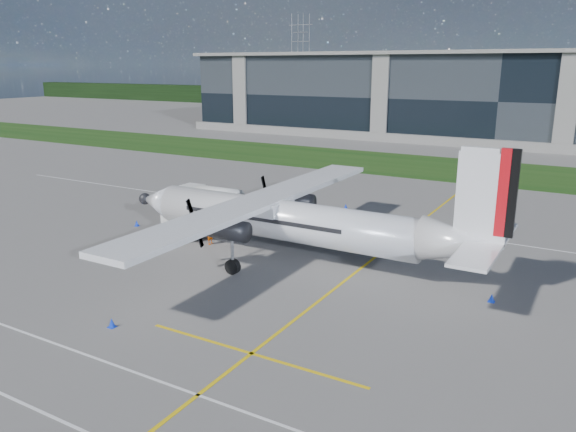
{
  "coord_description": "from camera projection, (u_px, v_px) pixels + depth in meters",
  "views": [
    {
      "loc": [
        16.46,
        -25.87,
        13.21
      ],
      "look_at": [
        -2.19,
        6.47,
        3.14
      ],
      "focal_mm": 35.0,
      "sensor_mm": 36.0,
      "label": 1
    }
  ],
  "objects": [
    {
      "name": "baggage_tug",
      "position": [
        184.0,
        224.0,
        44.34
      ],
      "size": [
        3.4,
        2.04,
        2.04
      ],
      "primitive_type": null,
      "color": "white",
      "rests_on": "ground"
    },
    {
      "name": "tree_line",
      "position": [
        545.0,
        105.0,
        149.35
      ],
      "size": [
        400.0,
        6.0,
        6.0
      ],
      "primitive_type": "cube",
      "color": "black",
      "rests_on": "ground"
    },
    {
      "name": "safety_cone_tail",
      "position": [
        492.0,
        298.0,
        32.29
      ],
      "size": [
        0.36,
        0.36,
        0.5
      ],
      "primitive_type": "cone",
      "color": "#0B2DC7",
      "rests_on": "ground"
    },
    {
      "name": "turboprop_aircraft",
      "position": [
        295.0,
        198.0,
        38.31
      ],
      "size": [
        28.31,
        29.36,
        8.81
      ],
      "primitive_type": null,
      "color": "white",
      "rests_on": "ground"
    },
    {
      "name": "white_lane_line",
      "position": [
        69.0,
        425.0,
        21.31
      ],
      "size": [
        90.0,
        0.15,
        0.01
      ],
      "primitive_type": "cube",
      "color": "white",
      "rests_on": "ground"
    },
    {
      "name": "ground_crew_person",
      "position": [
        210.0,
        230.0,
        42.54
      ],
      "size": [
        0.74,
        0.96,
        2.16
      ],
      "primitive_type": "imported",
      "rotation": [
        0.0,
        0.0,
        1.71
      ],
      "color": "#F25907",
      "rests_on": "ground"
    },
    {
      "name": "safety_cone_portwing",
      "position": [
        112.0,
        323.0,
        29.17
      ],
      "size": [
        0.36,
        0.36,
        0.5
      ],
      "primitive_type": "cone",
      "color": "#0B2DC7",
      "rests_on": "ground"
    },
    {
      "name": "ground",
      "position": [
        445.0,
        180.0,
        66.48
      ],
      "size": [
        400.0,
        400.0,
        0.0
      ],
      "primitive_type": "plane",
      "color": "#575553",
      "rests_on": "ground"
    },
    {
      "name": "safety_cone_stbdwing",
      "position": [
        346.0,
        206.0,
        53.17
      ],
      "size": [
        0.36,
        0.36,
        0.5
      ],
      "primitive_type": "cone",
      "color": "#0B2DC7",
      "rests_on": "ground"
    },
    {
      "name": "grass_strip",
      "position": [
        461.0,
        170.0,
        73.16
      ],
      "size": [
        400.0,
        18.0,
        0.04
      ],
      "primitive_type": "cube",
      "color": "#163D10",
      "rests_on": "ground"
    },
    {
      "name": "fuel_tanker_truck",
      "position": [
        207.0,
        199.0,
        51.43
      ],
      "size": [
        6.88,
        2.24,
        2.58
      ],
      "primitive_type": null,
      "color": "silver",
      "rests_on": "ground"
    },
    {
      "name": "safety_cone_nose_stbd",
      "position": [
        167.0,
        226.0,
        46.73
      ],
      "size": [
        0.36,
        0.36,
        0.5
      ],
      "primitive_type": "cone",
      "color": "#0B2DC7",
      "rests_on": "ground"
    },
    {
      "name": "yellow_taxiway_centerline",
      "position": [
        376.0,
        257.0,
        39.93
      ],
      "size": [
        0.2,
        70.0,
        0.01
      ],
      "primitive_type": "cube",
      "color": "yellow",
      "rests_on": "ground"
    },
    {
      "name": "terminal_building",
      "position": [
        509.0,
        99.0,
        97.98
      ],
      "size": [
        120.0,
        20.0,
        15.0
      ],
      "primitive_type": "cube",
      "color": "black",
      "rests_on": "ground"
    },
    {
      "name": "pylon_west",
      "position": [
        300.0,
        60.0,
        193.16
      ],
      "size": [
        9.0,
        4.6,
        30.0
      ],
      "primitive_type": null,
      "color": "gray",
      "rests_on": "ground"
    },
    {
      "name": "safety_cone_fwd",
      "position": [
        137.0,
        223.0,
        47.52
      ],
      "size": [
        0.36,
        0.36,
        0.5
      ],
      "primitive_type": "cone",
      "color": "#0B2DC7",
      "rests_on": "ground"
    }
  ]
}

